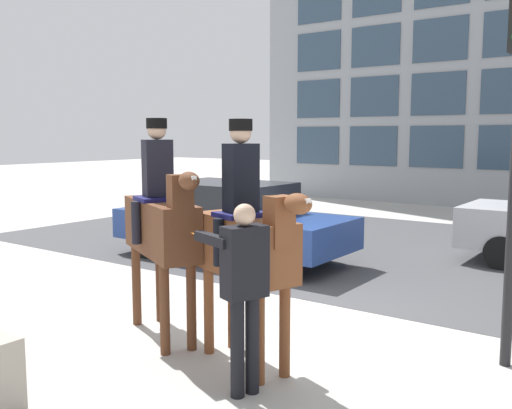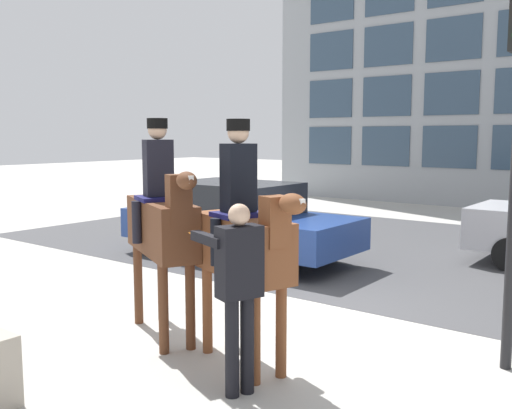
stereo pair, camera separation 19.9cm
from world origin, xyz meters
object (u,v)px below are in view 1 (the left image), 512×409
(mounted_horse_companion, at_px, (246,240))
(street_car_near_lane, at_px, (230,220))
(mounted_horse_lead, at_px, (162,223))
(pedestrian_bystander, at_px, (243,283))

(mounted_horse_companion, bearing_deg, street_car_near_lane, 149.83)
(mounted_horse_lead, xyz_separation_m, mounted_horse_companion, (1.30, -0.09, -0.05))
(pedestrian_bystander, distance_m, street_car_near_lane, 5.86)
(mounted_horse_companion, distance_m, street_car_near_lane, 5.20)
(mounted_horse_companion, bearing_deg, mounted_horse_lead, -164.41)
(mounted_horse_lead, xyz_separation_m, street_car_near_lane, (-2.04, 3.86, -0.60))
(mounted_horse_lead, xyz_separation_m, pedestrian_bystander, (1.68, -0.66, -0.32))
(pedestrian_bystander, height_order, street_car_near_lane, pedestrian_bystander)
(mounted_horse_lead, height_order, street_car_near_lane, mounted_horse_lead)
(mounted_horse_lead, bearing_deg, pedestrian_bystander, 5.79)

